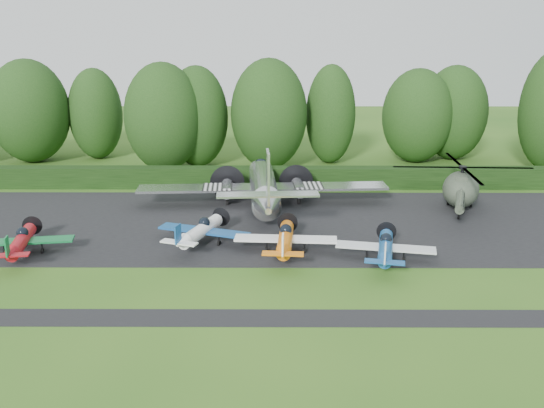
{
  "coord_description": "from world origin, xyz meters",
  "views": [
    {
      "loc": [
        3.5,
        -35.55,
        15.37
      ],
      "look_at": [
        3.3,
        7.16,
        2.5
      ],
      "focal_mm": 40.0,
      "sensor_mm": 36.0,
      "label": 1
    }
  ],
  "objects_px": {
    "light_plane_orange": "(285,239)",
    "light_plane_red": "(21,241)",
    "light_plane_white": "(201,230)",
    "helicopter": "(461,186)",
    "light_plane_blue": "(385,247)",
    "transport_plane": "(263,187)"
  },
  "relations": [
    {
      "from": "light_plane_blue",
      "to": "helicopter",
      "type": "bearing_deg",
      "value": 43.69
    },
    {
      "from": "transport_plane",
      "to": "light_plane_orange",
      "type": "height_order",
      "value": "transport_plane"
    },
    {
      "from": "light_plane_orange",
      "to": "helicopter",
      "type": "distance_m",
      "value": 18.48
    },
    {
      "from": "light_plane_blue",
      "to": "light_plane_orange",
      "type": "bearing_deg",
      "value": 157.0
    },
    {
      "from": "light_plane_white",
      "to": "helicopter",
      "type": "xyz_separation_m",
      "value": [
        21.1,
        8.8,
        0.92
      ]
    },
    {
      "from": "transport_plane",
      "to": "helicopter",
      "type": "relative_size",
      "value": 1.59
    },
    {
      "from": "light_plane_white",
      "to": "helicopter",
      "type": "relative_size",
      "value": 0.53
    },
    {
      "from": "light_plane_orange",
      "to": "light_plane_blue",
      "type": "xyz_separation_m",
      "value": [
        6.62,
        -1.4,
        -0.08
      ]
    },
    {
      "from": "light_plane_orange",
      "to": "light_plane_blue",
      "type": "height_order",
      "value": "light_plane_orange"
    },
    {
      "from": "light_plane_red",
      "to": "helicopter",
      "type": "height_order",
      "value": "helicopter"
    },
    {
      "from": "light_plane_orange",
      "to": "light_plane_red",
      "type": "bearing_deg",
      "value": 177.52
    },
    {
      "from": "transport_plane",
      "to": "light_plane_blue",
      "type": "distance_m",
      "value": 14.52
    },
    {
      "from": "transport_plane",
      "to": "helicopter",
      "type": "xyz_separation_m",
      "value": [
        16.79,
        0.13,
        0.08
      ]
    },
    {
      "from": "light_plane_red",
      "to": "helicopter",
      "type": "bearing_deg",
      "value": 27.44
    },
    {
      "from": "light_plane_red",
      "to": "light_plane_white",
      "type": "bearing_deg",
      "value": 19.36
    },
    {
      "from": "light_plane_red",
      "to": "light_plane_blue",
      "type": "height_order",
      "value": "light_plane_red"
    },
    {
      "from": "light_plane_red",
      "to": "helicopter",
      "type": "xyz_separation_m",
      "value": [
        33.09,
        10.97,
        0.94
      ]
    },
    {
      "from": "light_plane_white",
      "to": "light_plane_blue",
      "type": "distance_m",
      "value": 13.02
    },
    {
      "from": "transport_plane",
      "to": "light_plane_red",
      "type": "distance_m",
      "value": 19.6
    },
    {
      "from": "light_plane_red",
      "to": "light_plane_orange",
      "type": "height_order",
      "value": "light_plane_orange"
    },
    {
      "from": "transport_plane",
      "to": "light_plane_white",
      "type": "xyz_separation_m",
      "value": [
        -4.31,
        -8.67,
        -0.84
      ]
    },
    {
      "from": "light_plane_white",
      "to": "light_plane_orange",
      "type": "height_order",
      "value": "light_plane_orange"
    }
  ]
}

